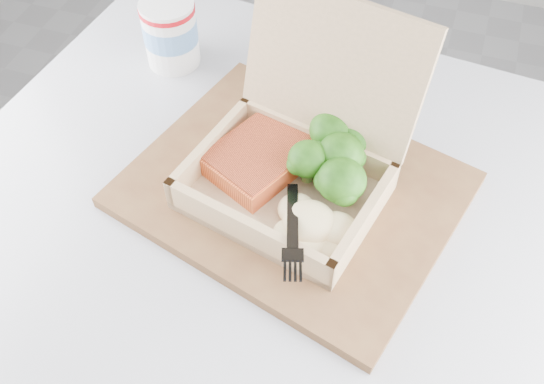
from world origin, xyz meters
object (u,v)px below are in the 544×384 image
(cafe_table, at_px, (253,297))
(paper_cup, at_px, (170,31))
(serving_tray, at_px, (293,190))
(takeout_container, at_px, (300,150))

(cafe_table, bearing_deg, paper_cup, 130.65)
(serving_tray, bearing_deg, paper_cup, 142.48)
(cafe_table, xyz_separation_m, serving_tray, (0.04, 0.05, 0.19))
(cafe_table, height_order, paper_cup, paper_cup)
(paper_cup, bearing_deg, cafe_table, -49.35)
(cafe_table, bearing_deg, serving_tray, 54.49)
(serving_tray, distance_m, paper_cup, 0.29)
(cafe_table, relative_size, paper_cup, 8.72)
(cafe_table, distance_m, serving_tray, 0.20)
(serving_tray, height_order, takeout_container, takeout_container)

